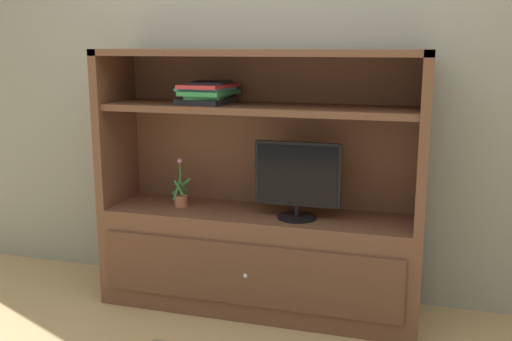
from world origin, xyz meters
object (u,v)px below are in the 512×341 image
Objects in this scene: media_console at (259,229)px; potted_plant at (181,197)px; tv_monitor at (297,179)px; magazine_stack at (208,93)px.

media_console reaches higher than potted_plant.
tv_monitor is at bearing -14.33° from media_console.
magazine_stack is at bearing 173.78° from tv_monitor.
media_console reaches higher than tv_monitor.
media_console is at bearing 0.34° from magazine_stack.
magazine_stack reaches higher than potted_plant.
magazine_stack is (-0.53, 0.06, 0.44)m from tv_monitor.
media_console is at bearing 1.37° from potted_plant.
magazine_stack is (-0.30, -0.00, 0.76)m from media_console.
tv_monitor reaches higher than potted_plant.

